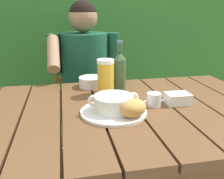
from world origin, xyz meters
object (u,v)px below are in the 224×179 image
person_eating (85,78)px  table_knife (142,102)px  soup_bowl (114,103)px  diner_bowl (91,82)px  beer_glass (106,77)px  chair_near_diner (84,102)px  water_glass_small (154,99)px  beer_bottle (120,70)px  butter_tub (177,98)px  bread_roll (133,108)px  serving_plate (114,112)px

person_eating → table_knife: (0.20, -0.63, 0.04)m
person_eating → soup_bowl: 0.73m
diner_bowl → person_eating: bearing=90.5°
beer_glass → table_knife: 0.22m
chair_near_diner → soup_bowl: 0.98m
water_glass_small → beer_bottle: bearing=111.9°
soup_bowl → butter_tub: soup_bowl is taller
butter_tub → diner_bowl: (-0.35, 0.33, 0.00)m
bread_roll → butter_tub: size_ratio=1.27×
serving_plate → bread_roll: (0.06, -0.07, 0.04)m
bread_roll → water_glass_small: 0.18m
chair_near_diner → serving_plate: 0.97m
soup_bowl → beer_bottle: bearing=72.5°
water_glass_small → table_knife: bearing=128.5°
soup_bowl → table_knife: bearing=31.1°
chair_near_diner → person_eating: bearing=-90.8°
diner_bowl → beer_bottle: bearing=-33.0°
soup_bowl → diner_bowl: soup_bowl is taller
soup_bowl → beer_glass: 0.24m
bread_roll → chair_near_diner: bearing=96.2°
serving_plate → chair_near_diner: bearing=92.9°
beer_glass → serving_plate: bearing=-92.2°
bread_roll → beer_bottle: beer_bottle is taller
soup_bowl → table_knife: soup_bowl is taller
serving_plate → bread_roll: 0.10m
soup_bowl → bread_roll: size_ratio=1.56×
serving_plate → beer_bottle: bearing=72.5°
beer_glass → butter_tub: bearing=-32.2°
soup_bowl → bread_roll: (0.06, -0.07, 0.00)m
beer_glass → water_glass_small: bearing=-46.2°
water_glass_small → diner_bowl: size_ratio=0.48×
serving_plate → beer_glass: beer_glass is taller
person_eating → butter_tub: size_ratio=11.47×
beer_glass → table_knife: beer_glass is taller
soup_bowl → water_glass_small: bearing=13.8°
chair_near_diner → person_eating: person_eating is taller
person_eating → soup_bowl: size_ratio=5.80×
beer_bottle → water_glass_small: bearing=-68.1°
chair_near_diner → water_glass_small: size_ratio=14.48×
chair_near_diner → diner_bowl: (0.00, -0.53, 0.32)m
soup_bowl → bread_roll: soup_bowl is taller
beer_glass → beer_bottle: 0.10m
bread_roll → table_knife: size_ratio=0.80×
beer_bottle → bread_roll: bearing=-94.8°
water_glass_small → soup_bowl: bearing=-166.2°
bread_roll → soup_bowl: bearing=130.6°
chair_near_diner → bread_roll: size_ratio=6.86×
serving_plate → diner_bowl: (-0.05, 0.38, 0.02)m
serving_plate → water_glass_small: 0.20m
beer_glass → water_glass_small: size_ratio=2.78×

